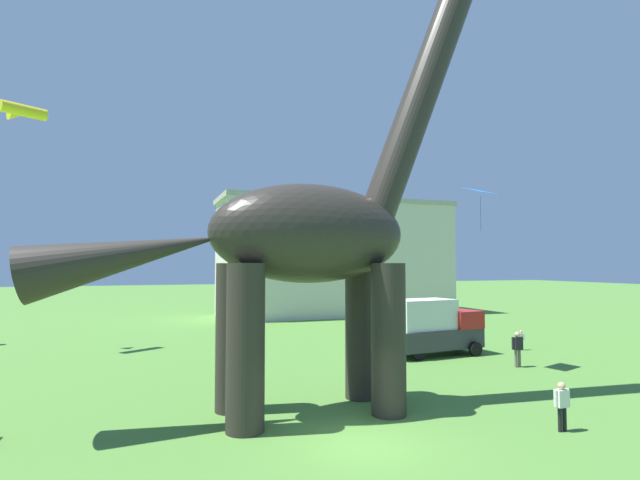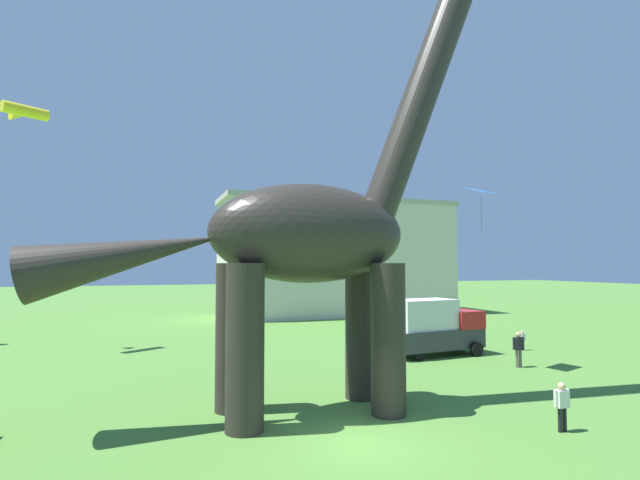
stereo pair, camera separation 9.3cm
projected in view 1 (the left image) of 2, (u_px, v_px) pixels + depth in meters
ground_plane at (362, 445)px, 14.08m from camera, size 240.00×240.00×0.00m
dinosaur_sculpture at (307, 233)px, 17.46m from camera, size 16.64×3.53×17.39m
parked_box_truck at (433, 326)px, 28.20m from camera, size 5.79×2.68×3.20m
person_vendor_side at (521, 338)px, 29.87m from camera, size 0.44×0.20×1.19m
person_near_flyer at (562, 401)px, 15.31m from camera, size 0.57×0.25×1.52m
person_photographer at (517, 346)px, 24.92m from camera, size 0.66×0.29×1.77m
kite_apex at (22, 112)px, 29.54m from camera, size 2.50×2.61×0.74m
kite_trailing at (372, 227)px, 36.29m from camera, size 0.54×0.54×0.60m
kite_far_right at (480, 191)px, 24.62m from camera, size 2.07×1.77×2.22m
background_building_block at (336, 257)px, 51.54m from camera, size 24.36×8.43×11.90m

